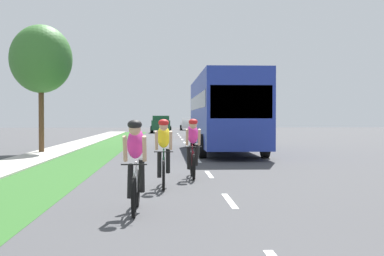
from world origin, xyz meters
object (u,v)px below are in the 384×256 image
pickup_red (202,127)px  bus_blue (223,110)px  cyclist_trailing (164,153)px  suv_dark_green (161,124)px  cyclist_lead (136,165)px  cyclist_distant (193,148)px  street_tree_near (41,59)px  sedan_white (188,124)px

pickup_red → bus_blue: bearing=-91.0°
cyclist_trailing → suv_dark_green: (-0.41, 42.91, 0.14)m
cyclist_lead → bus_blue: (3.24, 15.46, 1.17)m
suv_dark_green → pickup_red: bearing=-73.7°
cyclist_distant → suv_dark_green: size_ratio=0.37×
cyclist_lead → bus_blue: 15.83m
street_tree_near → cyclist_trailing: bearing=-65.0°
cyclist_distant → street_tree_near: bearing=122.2°
cyclist_lead → street_tree_near: 16.24m
bus_blue → pickup_red: bearing=89.0°
cyclist_trailing → cyclist_distant: (0.77, 1.89, 0.00)m
suv_dark_green → street_tree_near: street_tree_near is taller
pickup_red → suv_dark_green: (-3.51, 12.00, 0.12)m
cyclist_lead → bus_blue: size_ratio=0.15×
cyclist_lead → street_tree_near: bearing=108.8°
bus_blue → street_tree_near: (-8.35, -0.42, 2.27)m
street_tree_near → cyclist_distant: bearing=-57.8°
cyclist_distant → street_tree_near: size_ratio=0.30×
cyclist_trailing → street_tree_near: (-5.58, 11.98, 3.43)m
sedan_white → bus_blue: bearing=-90.2°
cyclist_lead → sedan_white: cyclist_lead is taller
cyclist_lead → bus_blue: bearing=78.2°
cyclist_trailing → street_tree_near: 13.65m
cyclist_lead → cyclist_trailing: size_ratio=1.00×
cyclist_distant → bus_blue: size_ratio=0.15×
bus_blue → street_tree_near: size_ratio=2.00×
cyclist_trailing → sedan_white: cyclist_trailing is taller
pickup_red → sedan_white: (-0.16, 23.49, -0.06)m
pickup_red → sedan_white: pickup_red is taller
cyclist_trailing → bus_blue: (2.77, 12.40, 1.17)m
cyclist_distant → street_tree_near: street_tree_near is taller
sedan_white → street_tree_near: size_ratio=0.74×
bus_blue → street_tree_near: 8.66m
cyclist_distant → sedan_white: 52.55m
cyclist_lead → pickup_red: bearing=84.0°
suv_dark_green → street_tree_near: (-5.17, -30.93, 3.30)m
cyclist_lead → pickup_red: pickup_red is taller
cyclist_trailing → sedan_white: size_ratio=0.40×
cyclist_lead → cyclist_distant: (1.24, 4.95, 0.00)m
cyclist_trailing → suv_dark_green: size_ratio=0.37×
cyclist_distant → suv_dark_green: bearing=91.6°
suv_dark_green → cyclist_lead: bearing=-90.1°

